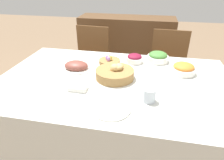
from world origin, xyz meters
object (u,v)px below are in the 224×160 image
object	(u,v)px
sideboard	(126,47)
spoon	(140,113)
green_salad_bowl	(158,57)
fork	(88,106)
ham_platter	(76,66)
drinking_cup	(149,95)
chair_far_right	(168,67)
egg_basket	(109,61)
dinner_plate	(111,109)
knife	(135,112)
bread_basket	(115,73)
carrot_bowl	(183,69)
beet_salad_bowl	(135,58)
butter_dish	(78,88)
chair_far_left	(90,61)

from	to	relation	value
sideboard	spoon	size ratio (longest dim) A/B	7.24
green_salad_bowl	fork	distance (m)	0.91
ham_platter	spoon	distance (m)	0.77
drinking_cup	sideboard	bearing A→B (deg)	101.61
chair_far_right	egg_basket	distance (m)	0.89
green_salad_bowl	fork	world-z (taller)	green_salad_bowl
sideboard	drinking_cup	size ratio (longest dim) A/B	15.93
green_salad_bowl	dinner_plate	distance (m)	0.86
fork	knife	size ratio (longest dim) A/B	1.00
sideboard	bread_basket	size ratio (longest dim) A/B	4.80
carrot_bowl	spoon	bearing A→B (deg)	-117.09
knife	beet_salad_bowl	bearing A→B (deg)	95.91
sideboard	dinner_plate	distance (m)	2.11
spoon	butter_dish	world-z (taller)	butter_dish
beet_salad_bowl	chair_far_left	bearing A→B (deg)	138.35
chair_far_right	sideboard	xyz separation A→B (m)	(-0.60, 0.79, -0.05)
chair_far_left	drinking_cup	size ratio (longest dim) A/B	10.26
ham_platter	carrot_bowl	size ratio (longest dim) A/B	1.60
chair_far_left	beet_salad_bowl	xyz separation A→B (m)	(0.60, -0.54, 0.30)
chair_far_left	bread_basket	size ratio (longest dim) A/B	3.09
carrot_bowl	drinking_cup	bearing A→B (deg)	-119.35
bread_basket	fork	distance (m)	0.42
chair_far_right	beet_salad_bowl	distance (m)	0.71
egg_basket	carrot_bowl	bearing A→B (deg)	-7.39
spoon	butter_dish	xyz separation A→B (m)	(-0.45, 0.18, 0.01)
knife	chair_far_right	bearing A→B (deg)	77.68
sideboard	fork	xyz separation A→B (m)	(0.03, -2.08, 0.31)
dinner_plate	chair_far_left	bearing A→B (deg)	112.62
chair_far_right	green_salad_bowl	distance (m)	0.59
dinner_plate	spoon	size ratio (longest dim) A/B	1.21
dinner_plate	butter_dish	xyz separation A→B (m)	(-0.27, 0.18, 0.01)
green_salad_bowl	knife	world-z (taller)	green_salad_bowl
chair_far_right	egg_basket	bearing A→B (deg)	-131.18
fork	butter_dish	xyz separation A→B (m)	(-0.13, 0.18, 0.01)
sideboard	carrot_bowl	size ratio (longest dim) A/B	7.31
sideboard	green_salad_bowl	world-z (taller)	sideboard
chair_far_right	green_salad_bowl	bearing A→B (deg)	-104.84
egg_basket	butter_dish	xyz separation A→B (m)	(-0.12, -0.50, -0.01)
chair_far_right	fork	bearing A→B (deg)	-111.34
sideboard	butter_dish	world-z (taller)	sideboard
knife	drinking_cup	world-z (taller)	drinking_cup
sideboard	fork	size ratio (longest dim) A/B	7.24
sideboard	beet_salad_bowl	world-z (taller)	sideboard
beet_salad_bowl	butter_dish	distance (m)	0.67
carrot_bowl	ham_platter	bearing A→B (deg)	-173.97
drinking_cup	knife	bearing A→B (deg)	-119.24
chair_far_right	butter_dish	bearing A→B (deg)	-119.68
chair_far_right	bread_basket	size ratio (longest dim) A/B	3.09
drinking_cup	green_salad_bowl	bearing A→B (deg)	85.28
beet_salad_bowl	knife	bearing A→B (deg)	-84.06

